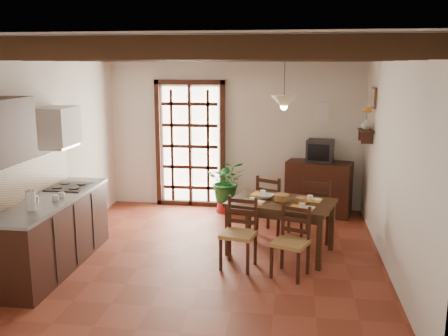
% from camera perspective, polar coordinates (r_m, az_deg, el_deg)
% --- Properties ---
extents(ground_plane, '(5.00, 5.00, 0.00)m').
position_cam_1_polar(ground_plane, '(6.83, -1.32, -10.15)').
color(ground_plane, brown).
extents(room_shell, '(4.52, 5.02, 2.81)m').
position_cam_1_polar(room_shell, '(6.38, -1.39, 5.16)').
color(room_shell, silver).
rests_on(room_shell, ground_plane).
extents(ceiling_beams, '(4.50, 4.34, 0.20)m').
position_cam_1_polar(ceiling_beams, '(6.34, -1.44, 13.03)').
color(ceiling_beams, black).
rests_on(ceiling_beams, room_shell).
extents(french_door, '(1.26, 0.11, 2.32)m').
position_cam_1_polar(french_door, '(9.00, -3.87, 2.98)').
color(french_door, white).
rests_on(french_door, ground_plane).
extents(kitchen_counter, '(0.64, 2.25, 1.38)m').
position_cam_1_polar(kitchen_counter, '(6.72, -19.01, -6.89)').
color(kitchen_counter, black).
rests_on(kitchen_counter, ground_plane).
extents(upper_cabinet, '(0.35, 0.80, 0.70)m').
position_cam_1_polar(upper_cabinet, '(5.89, -24.01, 3.90)').
color(upper_cabinet, black).
rests_on(upper_cabinet, room_shell).
extents(range_hood, '(0.38, 0.60, 0.54)m').
position_cam_1_polar(range_hood, '(6.97, -18.37, 4.45)').
color(range_hood, white).
rests_on(range_hood, room_shell).
extents(counter_items, '(0.50, 1.43, 0.25)m').
position_cam_1_polar(counter_items, '(6.67, -18.94, -2.69)').
color(counter_items, black).
rests_on(counter_items, kitchen_counter).
extents(dining_table, '(1.54, 1.21, 0.74)m').
position_cam_1_polar(dining_table, '(6.83, 6.56, -4.53)').
color(dining_table, '#321F10').
rests_on(dining_table, ground_plane).
extents(chair_near_left, '(0.48, 0.47, 0.90)m').
position_cam_1_polar(chair_near_left, '(6.43, 1.69, -8.92)').
color(chair_near_left, '#AD8349').
rests_on(chair_near_left, ground_plane).
extents(chair_near_right, '(0.51, 0.50, 0.87)m').
position_cam_1_polar(chair_near_right, '(6.23, 7.60, -9.81)').
color(chair_near_right, '#AD8349').
rests_on(chair_near_right, ground_plane).
extents(chair_far_left, '(0.56, 0.55, 0.92)m').
position_cam_1_polar(chair_far_left, '(7.66, 5.58, -5.44)').
color(chair_far_left, '#AD8349').
rests_on(chair_far_left, ground_plane).
extents(chair_far_right, '(0.53, 0.52, 0.95)m').
position_cam_1_polar(chair_far_right, '(7.49, 10.57, -5.93)').
color(chair_far_right, '#AD8349').
rests_on(chair_far_right, ground_plane).
extents(table_setting, '(0.99, 0.66, 0.09)m').
position_cam_1_polar(table_setting, '(6.80, 6.58, -3.65)').
color(table_setting, orange).
rests_on(table_setting, dining_table).
extents(table_bowl, '(0.27, 0.27, 0.05)m').
position_cam_1_polar(table_bowl, '(6.91, 4.78, -3.25)').
color(table_bowl, white).
rests_on(table_bowl, dining_table).
extents(sideboard, '(1.17, 0.73, 0.92)m').
position_cam_1_polar(sideboard, '(8.74, 10.77, -2.24)').
color(sideboard, black).
rests_on(sideboard, ground_plane).
extents(crt_tv, '(0.50, 0.47, 0.37)m').
position_cam_1_polar(crt_tv, '(8.61, 10.94, 1.95)').
color(crt_tv, black).
rests_on(crt_tv, sideboard).
extents(fuse_box, '(0.25, 0.03, 0.32)m').
position_cam_1_polar(fuse_box, '(8.78, 11.07, 6.35)').
color(fuse_box, white).
rests_on(fuse_box, room_shell).
extents(plant_pot, '(0.40, 0.40, 0.24)m').
position_cam_1_polar(plant_pot, '(8.81, 0.33, -4.29)').
color(plant_pot, maroon).
rests_on(plant_pot, ground_plane).
extents(potted_plant, '(1.91, 1.70, 1.94)m').
position_cam_1_polar(potted_plant, '(8.69, 0.33, -1.38)').
color(potted_plant, '#144C19').
rests_on(potted_plant, ground_plane).
extents(wall_shelf, '(0.20, 0.42, 0.20)m').
position_cam_1_polar(wall_shelf, '(8.00, 15.91, 3.87)').
color(wall_shelf, black).
rests_on(wall_shelf, room_shell).
extents(shelf_vase, '(0.15, 0.15, 0.15)m').
position_cam_1_polar(shelf_vase, '(7.98, 15.96, 4.85)').
color(shelf_vase, '#B2BFB2').
rests_on(shelf_vase, wall_shelf).
extents(shelf_flowers, '(0.14, 0.14, 0.36)m').
position_cam_1_polar(shelf_flowers, '(7.96, 16.05, 6.34)').
color(shelf_flowers, orange).
rests_on(shelf_flowers, shelf_vase).
extents(framed_picture, '(0.03, 0.32, 0.32)m').
position_cam_1_polar(framed_picture, '(7.96, 16.73, 7.69)').
color(framed_picture, brown).
rests_on(framed_picture, room_shell).
extents(pendant_lamp, '(0.36, 0.36, 0.84)m').
position_cam_1_polar(pendant_lamp, '(6.67, 6.87, 7.63)').
color(pendant_lamp, black).
rests_on(pendant_lamp, room_shell).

